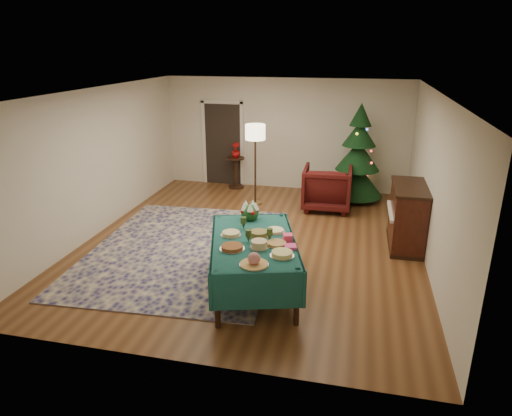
% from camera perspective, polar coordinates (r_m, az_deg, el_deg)
% --- Properties ---
extents(room_shell, '(7.00, 7.00, 7.00)m').
position_cam_1_polar(room_shell, '(8.01, -0.41, 4.71)').
color(room_shell, '#593319').
rests_on(room_shell, ground).
extents(doorway, '(1.08, 0.04, 2.16)m').
position_cam_1_polar(doorway, '(11.75, -4.16, 8.23)').
color(doorway, black).
rests_on(doorway, ground).
extents(rug, '(3.42, 4.37, 0.02)m').
position_cam_1_polar(rug, '(8.22, -8.82, -5.08)').
color(rug, '#15144E').
rests_on(rug, ground).
extents(buffet_table, '(1.74, 2.32, 0.81)m').
position_cam_1_polar(buffet_table, '(6.58, -0.34, -5.24)').
color(buffet_table, black).
rests_on(buffet_table, ground).
extents(platter_0, '(0.37, 0.37, 0.17)m').
position_cam_1_polar(platter_0, '(5.76, -0.25, -6.56)').
color(platter_0, silver).
rests_on(platter_0, buffet_table).
extents(platter_1, '(0.32, 0.32, 0.07)m').
position_cam_1_polar(platter_1, '(6.02, 3.27, -5.75)').
color(platter_1, silver).
rests_on(platter_1, buffet_table).
extents(platter_2, '(0.35, 0.35, 0.06)m').
position_cam_1_polar(platter_2, '(6.21, -3.00, -4.95)').
color(platter_2, silver).
rests_on(platter_2, buffet_table).
extents(platter_3, '(0.26, 0.26, 0.11)m').
position_cam_1_polar(platter_3, '(6.23, 0.40, -4.59)').
color(platter_3, silver).
rests_on(platter_3, buffet_table).
extents(platter_4, '(0.31, 0.31, 0.05)m').
position_cam_1_polar(platter_4, '(6.34, 2.62, -4.48)').
color(platter_4, silver).
rests_on(platter_4, buffet_table).
extents(platter_5, '(0.30, 0.30, 0.06)m').
position_cam_1_polar(platter_5, '(6.65, -3.16, -3.23)').
color(platter_5, silver).
rests_on(platter_5, buffet_table).
extents(platter_6, '(0.30, 0.30, 0.08)m').
position_cam_1_polar(platter_6, '(6.61, 0.35, -3.24)').
color(platter_6, silver).
rests_on(platter_6, buffet_table).
extents(platter_7, '(0.30, 0.30, 0.05)m').
position_cam_1_polar(platter_7, '(6.77, 2.41, -2.86)').
color(platter_7, silver).
rests_on(platter_7, buffet_table).
extents(goblet_0, '(0.09, 0.09, 0.19)m').
position_cam_1_polar(goblet_0, '(6.85, -1.57, -1.84)').
color(goblet_0, '#2D471E').
rests_on(goblet_0, buffet_table).
extents(goblet_1, '(0.09, 0.09, 0.19)m').
position_cam_1_polar(goblet_1, '(6.44, 1.73, -3.30)').
color(goblet_1, '#2D471E').
rests_on(goblet_1, buffet_table).
extents(goblet_2, '(0.09, 0.09, 0.19)m').
position_cam_1_polar(goblet_2, '(6.39, -0.95, -3.47)').
color(goblet_2, '#2D471E').
rests_on(goblet_2, buffet_table).
extents(napkin_stack, '(0.20, 0.20, 0.04)m').
position_cam_1_polar(napkin_stack, '(6.25, 4.31, -4.86)').
color(napkin_stack, '#EE4290').
rests_on(napkin_stack, buffet_table).
extents(gift_box, '(0.16, 0.16, 0.11)m').
position_cam_1_polar(gift_box, '(6.45, 3.99, -3.74)').
color(gift_box, '#F64472').
rests_on(gift_box, buffet_table).
extents(centerpiece, '(0.29, 0.29, 0.33)m').
position_cam_1_polar(centerpiece, '(7.21, -0.78, -0.38)').
color(centerpiece, '#1E4C1E').
rests_on(centerpiece, buffet_table).
extents(armchair, '(1.04, 0.97, 1.05)m').
position_cam_1_polar(armchair, '(10.07, 8.88, 2.73)').
color(armchair, '#430F0E').
rests_on(armchair, ground).
extents(floor_lamp, '(0.44, 0.44, 1.81)m').
position_cam_1_polar(floor_lamp, '(10.03, -0.09, 8.86)').
color(floor_lamp, '#A57F3F').
rests_on(floor_lamp, ground).
extents(side_table, '(0.44, 0.44, 0.78)m').
position_cam_1_polar(side_table, '(11.54, -2.51, 4.39)').
color(side_table, black).
rests_on(side_table, ground).
extents(potted_plant, '(0.21, 0.37, 0.21)m').
position_cam_1_polar(potted_plant, '(11.41, -2.55, 6.84)').
color(potted_plant, '#A10B0C').
rests_on(potted_plant, side_table).
extents(christmas_tree, '(1.31, 1.31, 2.23)m').
position_cam_1_polar(christmas_tree, '(10.70, 12.60, 6.16)').
color(christmas_tree, black).
rests_on(christmas_tree, ground).
extents(piano, '(0.62, 1.30, 1.12)m').
position_cam_1_polar(piano, '(8.52, 18.35, -1.06)').
color(piano, black).
rests_on(piano, ground).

